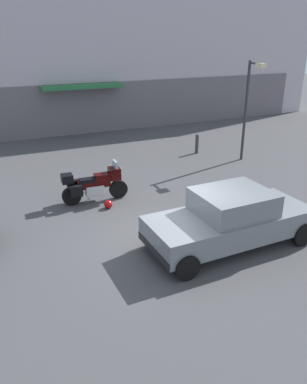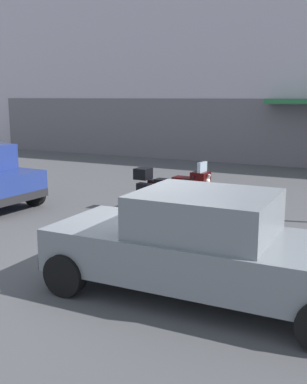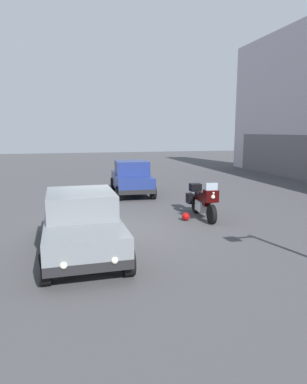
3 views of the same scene
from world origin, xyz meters
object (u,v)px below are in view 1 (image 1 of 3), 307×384
(bollard_curbside, at_px, (197,143))
(streetlamp_curbside, at_px, (249,101))
(motorcycle, at_px, (94,184))
(helmet, at_px, (108,204))
(car_sedan_far, at_px, (230,219))

(bollard_curbside, bearing_deg, streetlamp_curbside, -53.83)
(motorcycle, height_order, streetlamp_curbside, streetlamp_curbside)
(helmet, relative_size, car_sedan_far, 0.06)
(streetlamp_curbside, bearing_deg, helmet, -161.73)
(motorcycle, bearing_deg, streetlamp_curbside, 14.99)
(helmet, bearing_deg, car_sedan_far, -58.23)
(helmet, relative_size, streetlamp_curbside, 0.07)
(helmet, height_order, car_sedan_far, car_sedan_far)
(motorcycle, relative_size, streetlamp_curbside, 0.53)
(streetlamp_curbside, distance_m, bollard_curbside, 3.15)
(car_sedan_far, bearing_deg, streetlamp_curbside, 49.10)
(helmet, bearing_deg, streetlamp_curbside, 18.27)
(helmet, relative_size, bollard_curbside, 0.30)
(helmet, distance_m, bollard_curbside, 7.22)
(motorcycle, distance_m, bollard_curbside, 7.03)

